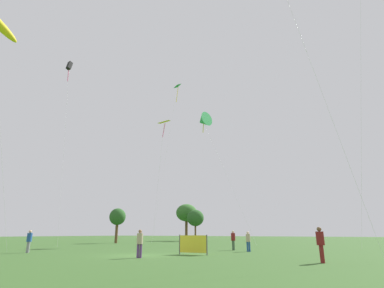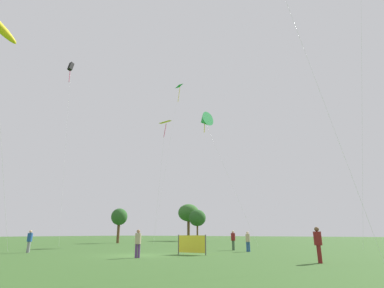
% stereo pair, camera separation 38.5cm
% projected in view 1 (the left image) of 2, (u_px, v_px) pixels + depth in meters
% --- Properties ---
extents(ground, '(280.00, 280.00, 0.00)m').
position_uv_depth(ground, '(137.00, 255.00, 21.54)').
color(ground, '#335623').
extents(person_standing_0, '(0.39, 0.39, 1.78)m').
position_uv_depth(person_standing_0, '(233.00, 239.00, 28.32)').
color(person_standing_0, '#3F593F').
rests_on(person_standing_0, ground).
extents(person_standing_1, '(0.37, 0.37, 1.68)m').
position_uv_depth(person_standing_1, '(248.00, 240.00, 26.10)').
color(person_standing_1, '#1E478C').
rests_on(person_standing_1, ground).
extents(person_standing_2, '(0.39, 0.39, 1.76)m').
position_uv_depth(person_standing_2, '(140.00, 241.00, 19.54)').
color(person_standing_2, '#593372').
rests_on(person_standing_2, ground).
extents(person_standing_3, '(0.41, 0.41, 1.86)m').
position_uv_depth(person_standing_3, '(320.00, 242.00, 16.28)').
color(person_standing_3, maroon).
rests_on(person_standing_3, ground).
extents(person_standing_4, '(0.39, 0.39, 1.78)m').
position_uv_depth(person_standing_4, '(29.00, 240.00, 24.65)').
color(person_standing_4, gray).
rests_on(person_standing_4, ground).
extents(kite_flying_2, '(4.89, 1.83, 26.78)m').
position_uv_depth(kite_flying_2, '(69.00, 67.00, 45.59)').
color(kite_flying_2, silver).
rests_on(kite_flying_2, ground).
extents(kite_flying_3, '(3.79, 2.56, 19.17)m').
position_uv_depth(kite_flying_3, '(164.00, 123.00, 48.19)').
color(kite_flying_3, silver).
rests_on(kite_flying_3, ground).
extents(kite_flying_5, '(1.66, 8.60, 33.65)m').
position_uv_depth(kite_flying_5, '(177.00, 90.00, 66.72)').
color(kite_flying_5, silver).
rests_on(kite_flying_5, ground).
extents(kite_flying_6, '(9.52, 2.83, 20.30)m').
position_uv_depth(kite_flying_6, '(203.00, 121.00, 48.48)').
color(kite_flying_6, silver).
rests_on(kite_flying_6, ground).
extents(park_tree_0, '(4.52, 4.52, 7.66)m').
position_uv_depth(park_tree_0, '(186.00, 213.00, 65.31)').
color(park_tree_0, brown).
rests_on(park_tree_0, ground).
extents(park_tree_1, '(2.62, 2.62, 5.47)m').
position_uv_depth(park_tree_1, '(118.00, 217.00, 49.01)').
color(park_tree_1, brown).
rests_on(park_tree_1, ground).
extents(park_tree_2, '(3.41, 3.41, 6.14)m').
position_uv_depth(park_tree_2, '(195.00, 218.00, 60.69)').
color(park_tree_2, brown).
rests_on(park_tree_2, ground).
extents(event_banner, '(2.32, 0.32, 1.43)m').
position_uv_depth(event_banner, '(193.00, 244.00, 22.22)').
color(event_banner, '#4C4C4C').
rests_on(event_banner, ground).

